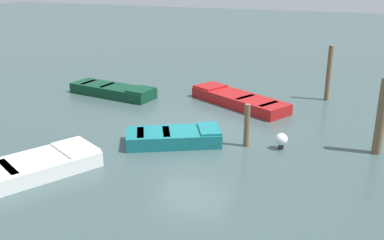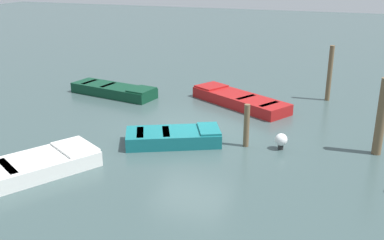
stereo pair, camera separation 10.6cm
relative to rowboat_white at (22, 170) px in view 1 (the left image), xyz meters
The scene contains 9 objects.
ground_plane 5.44m from the rowboat_white, 121.98° to the right, with size 80.00×80.00×0.00m, color #384C4C.
rowboat_white is the anchor object (origin of this frame).
rowboat_dark_green 7.49m from the rowboat_white, 78.51° to the right, with size 3.76×1.72×0.46m.
rowboat_teal 4.35m from the rowboat_white, 129.26° to the right, with size 3.00×2.26×0.46m.
rowboat_red 8.58m from the rowboat_white, 114.99° to the right, with size 4.14×3.08×0.46m.
mooring_piling_far_right 11.75m from the rowboat_white, 125.00° to the right, with size 0.18×0.18×2.16m, color brown.
mooring_piling_near_left 6.22m from the rowboat_white, 140.97° to the right, with size 0.17×0.17×1.29m, color brown.
mooring_piling_mid_right 9.65m from the rowboat_white, 151.19° to the right, with size 0.26×0.26×2.20m, color brown.
marker_buoy 7.09m from the rowboat_white, 145.36° to the right, with size 0.36×0.36×0.48m.
Camera 1 is at (-4.55, 12.77, 5.10)m, focal length 42.01 mm.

